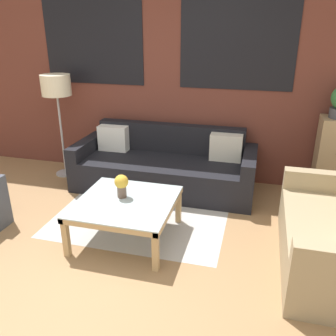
{
  "coord_description": "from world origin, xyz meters",
  "views": [
    {
      "loc": [
        1.3,
        -2.2,
        2.02
      ],
      "look_at": [
        0.38,
        1.29,
        0.55
      ],
      "focal_mm": 38.0,
      "sensor_mm": 36.0,
      "label": 1
    }
  ],
  "objects_px": {
    "drawer_cabinet": "(333,159)",
    "flower_vase": "(122,184)",
    "couch_dark": "(165,168)",
    "floor_lamp": "(56,90)",
    "coffee_table": "(126,206)"
  },
  "relations": [
    {
      "from": "couch_dark",
      "to": "floor_lamp",
      "type": "bearing_deg",
      "value": 177.49
    },
    {
      "from": "coffee_table",
      "to": "flower_vase",
      "type": "relative_size",
      "value": 3.96
    },
    {
      "from": "couch_dark",
      "to": "drawer_cabinet",
      "type": "relative_size",
      "value": 2.28
    },
    {
      "from": "flower_vase",
      "to": "couch_dark",
      "type": "bearing_deg",
      "value": 84.73
    },
    {
      "from": "couch_dark",
      "to": "floor_lamp",
      "type": "xyz_separation_m",
      "value": [
        -1.5,
        0.07,
        0.93
      ]
    },
    {
      "from": "floor_lamp",
      "to": "drawer_cabinet",
      "type": "relative_size",
      "value": 1.39
    },
    {
      "from": "coffee_table",
      "to": "floor_lamp",
      "type": "height_order",
      "value": "floor_lamp"
    },
    {
      "from": "floor_lamp",
      "to": "flower_vase",
      "type": "distance_m",
      "value": 1.99
    },
    {
      "from": "couch_dark",
      "to": "flower_vase",
      "type": "xyz_separation_m",
      "value": [
        -0.11,
        -1.19,
        0.28
      ]
    },
    {
      "from": "floor_lamp",
      "to": "drawer_cabinet",
      "type": "distance_m",
      "value": 3.61
    },
    {
      "from": "couch_dark",
      "to": "drawer_cabinet",
      "type": "distance_m",
      "value": 2.06
    },
    {
      "from": "floor_lamp",
      "to": "flower_vase",
      "type": "bearing_deg",
      "value": -42.17
    },
    {
      "from": "coffee_table",
      "to": "drawer_cabinet",
      "type": "distance_m",
      "value": 2.57
    },
    {
      "from": "drawer_cabinet",
      "to": "flower_vase",
      "type": "relative_size",
      "value": 4.28
    },
    {
      "from": "coffee_table",
      "to": "drawer_cabinet",
      "type": "xyz_separation_m",
      "value": [
        2.08,
        1.49,
        0.15
      ]
    }
  ]
}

